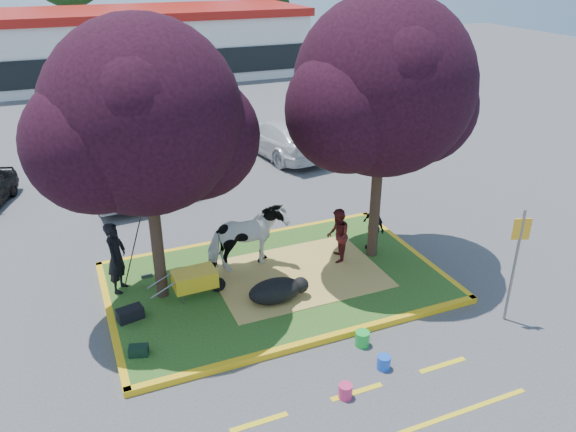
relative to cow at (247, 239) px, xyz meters
name	(u,v)px	position (x,y,z in m)	size (l,w,h in m)	color
ground	(276,284)	(0.47, -0.82, -1.01)	(90.00, 90.00, 0.00)	#424244
median_island	(276,282)	(0.47, -0.82, -0.93)	(8.00, 5.00, 0.15)	#234E18
curb_near	(320,340)	(0.47, -3.40, -0.93)	(8.30, 0.16, 0.15)	gold
curb_far	(244,239)	(0.47, 1.76, -0.93)	(8.30, 0.16, 0.15)	gold
curb_left	(111,318)	(-3.61, -0.82, -0.93)	(0.16, 5.30, 0.15)	gold
curb_right	(412,252)	(4.55, -0.82, -0.93)	(0.16, 5.30, 0.15)	gold
straw_bedding	(298,274)	(1.07, -0.82, -0.85)	(4.20, 3.00, 0.01)	tan
tree_purple_left	(145,126)	(-2.31, -0.44, 3.35)	(5.06, 4.20, 6.51)	black
tree_purple_right	(384,94)	(3.39, -0.64, 3.55)	(5.30, 4.40, 6.82)	black
fire_lane_stripe_a	(259,422)	(-1.53, -5.02, -1.01)	(1.10, 0.12, 0.01)	yellow
fire_lane_stripe_b	(357,392)	(0.47, -5.02, -1.01)	(1.10, 0.12, 0.01)	yellow
fire_lane_stripe_c	(443,365)	(2.47, -5.02, -1.01)	(1.10, 0.12, 0.01)	yellow
retail_building	(149,42)	(2.47, 27.17, 1.24)	(20.40, 8.40, 4.40)	silver
cow	(247,239)	(0.00, 0.00, 0.00)	(0.93, 2.04, 1.72)	white
calf	(275,291)	(0.08, -1.72, -0.58)	(1.31, 0.74, 0.57)	black
handler	(116,257)	(-3.23, 0.22, 0.04)	(0.66, 0.43, 1.81)	black
visitor_a	(338,236)	(2.34, -0.54, -0.12)	(0.72, 0.56, 1.48)	#4F1617
visitor_b	(373,226)	(3.54, -0.33, -0.17)	(0.81, 0.34, 1.38)	black
wheelbarrow	(195,279)	(-1.59, -0.79, -0.38)	(1.84, 0.64, 0.69)	black
gear_bag_dark	(130,314)	(-3.20, -1.13, -0.71)	(0.57, 0.31, 0.29)	black
gear_bag_green	(139,351)	(-3.23, -2.46, -0.76)	(0.39, 0.24, 0.21)	black
sign_post	(517,254)	(4.77, -4.24, 0.71)	(0.37, 0.16, 2.76)	slate
bucket_green	(362,339)	(1.27, -3.80, -0.84)	(0.31, 0.31, 0.34)	green
bucket_pink	(345,391)	(0.19, -5.05, -0.86)	(0.27, 0.27, 0.29)	#D52F66
bucket_blue	(384,362)	(1.30, -4.63, -0.86)	(0.28, 0.28, 0.30)	blue
car_silver	(112,174)	(-2.59, 6.79, -0.24)	(1.62, 4.66, 1.53)	#A8ABB0
car_red	(169,157)	(-0.38, 7.89, -0.25)	(2.52, 5.47, 1.52)	maroon
car_white	(280,137)	(4.38, 8.57, -0.26)	(2.11, 5.19, 1.51)	silver
car_grey	(364,137)	(7.83, 7.69, -0.40)	(1.29, 3.69, 1.22)	#4F5256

